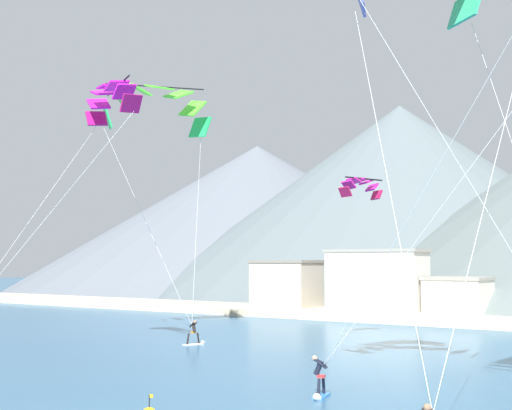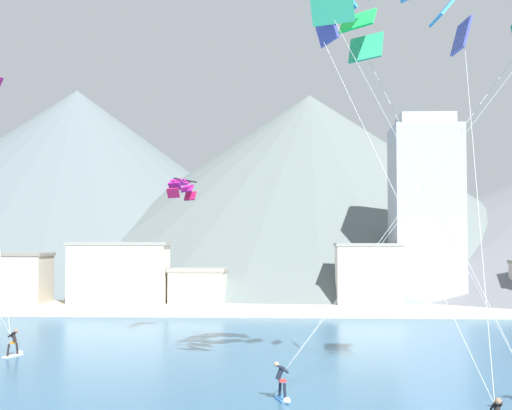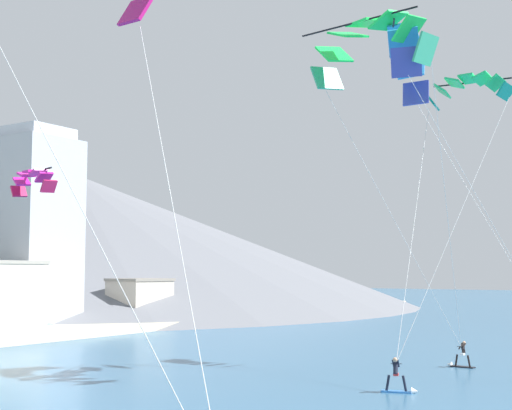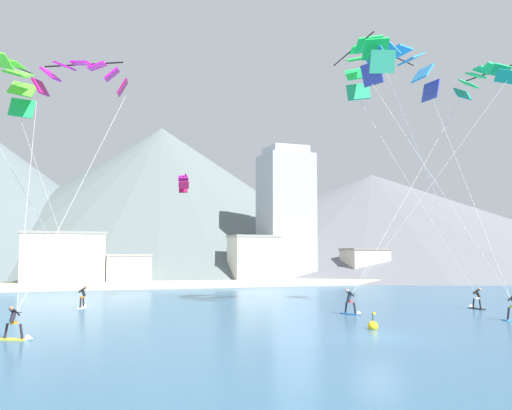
% 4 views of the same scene
% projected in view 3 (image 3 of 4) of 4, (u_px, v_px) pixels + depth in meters
% --- Properties ---
extents(kitesurfer_mid_center, '(0.69, 1.78, 1.63)m').
position_uv_depth(kitesurfer_mid_center, '(459.00, 359.00, 43.25)').
color(kitesurfer_mid_center, black).
rests_on(kitesurfer_mid_center, ground).
extents(kitesurfer_far_right, '(0.87, 1.78, 1.77)m').
position_uv_depth(kitesurfer_far_right, '(400.00, 381.00, 34.08)').
color(kitesurfer_far_right, '#337FDB').
rests_on(kitesurfer_far_right, ground).
extents(parafoil_kite_near_trail, '(7.48, 9.80, 18.07)m').
position_uv_depth(parafoil_kite_near_trail, '(408.00, 57.00, 40.68)').
color(parafoil_kite_near_trail, '#3E46AE').
extents(parafoil_kite_mid_center, '(9.34, 8.17, 18.63)m').
position_uv_depth(parafoil_kite_mid_center, '(370.00, 43.00, 39.76)').
color(parafoil_kite_mid_center, '#34AF7D').
extents(parafoil_kite_far_right, '(12.47, 5.50, 16.83)m').
position_uv_depth(parafoil_kite_far_right, '(468.00, 89.00, 45.03)').
color(parafoil_kite_far_right, '#0E8F7A').
extents(parafoil_kite_distant_high_outer, '(1.64, 3.91, 1.42)m').
position_uv_depth(parafoil_kite_distant_high_outer, '(33.00, 179.00, 38.77)').
color(parafoil_kite_distant_high_outer, '#BA174A').
extents(shore_building_harbour_front, '(6.65, 4.83, 6.74)m').
position_uv_depth(shore_building_harbour_front, '(2.00, 298.00, 63.29)').
color(shore_building_harbour_front, silver).
rests_on(shore_building_harbour_front, ground).
extents(shore_building_quay_east, '(6.42, 4.63, 5.03)m').
position_uv_depth(shore_building_quay_east, '(140.00, 301.00, 77.53)').
color(shore_building_quay_east, '#B7AD9E').
rests_on(shore_building_quay_east, ground).
extents(highrise_tower, '(7.00, 7.00, 20.26)m').
position_uv_depth(highrise_tower, '(35.00, 230.00, 71.29)').
color(highrise_tower, '#A8ADB7').
rests_on(highrise_tower, ground).
extents(mountain_peak_east_shoulder, '(120.81, 120.81, 23.30)m').
position_uv_depth(mountain_peak_east_shoulder, '(69.00, 238.00, 125.63)').
color(mountain_peak_east_shoulder, slate).
rests_on(mountain_peak_east_shoulder, ground).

